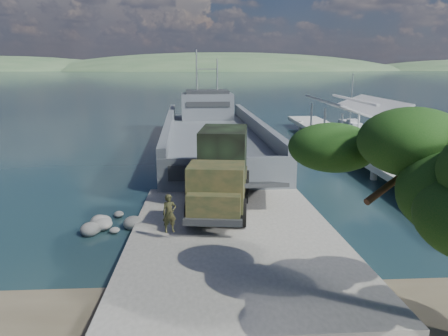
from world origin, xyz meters
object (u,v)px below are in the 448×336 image
military_truck (221,170)px  sailboat_near (349,135)px  landing_craft (213,140)px  sailboat_far (350,124)px  pier (355,139)px  soldier (170,221)px

military_truck → sailboat_near: sailboat_near is taller
landing_craft → military_truck: landing_craft is taller
landing_craft → military_truck: (-0.19, -19.67, 1.71)m
military_truck → sailboat_far: size_ratio=1.58×
pier → landing_craft: (-13.21, 3.98, -0.70)m
military_truck → sailboat_far: bearing=68.5°
military_truck → sailboat_far: 40.80m
soldier → pier: bearing=34.0°
landing_craft → soldier: size_ratio=20.69×
pier → soldier: size_ratio=24.50×
sailboat_near → military_truck: bearing=-107.2°
military_truck → sailboat_far: sailboat_far is taller
sailboat_near → sailboat_far: size_ratio=1.27×
landing_craft → sailboat_near: bearing=18.3°
military_truck → sailboat_near: (16.35, 25.55, -2.21)m
landing_craft → sailboat_near: 17.21m
sailboat_near → soldier: bearing=-106.5°
pier → sailboat_far: (6.55, 19.84, -1.28)m
sailboat_far → sailboat_near: bearing=-114.8°
pier → sailboat_near: 10.37m
sailboat_near → sailboat_far: sailboat_near is taller
sailboat_far → military_truck: bearing=-124.3°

